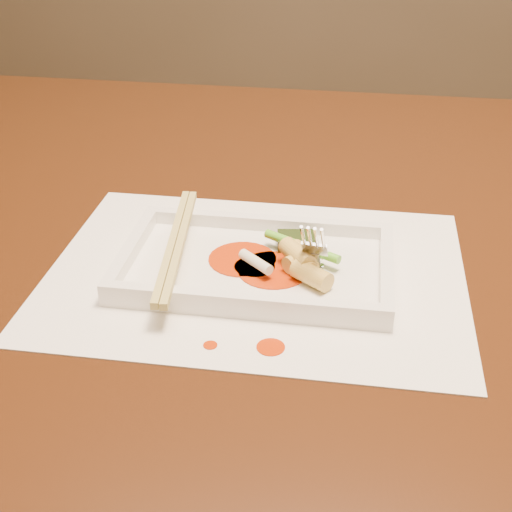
# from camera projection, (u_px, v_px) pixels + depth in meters

# --- Properties ---
(table) EXTENTS (1.40, 0.90, 0.75)m
(table) POSITION_uv_depth(u_px,v_px,m) (312.00, 290.00, 0.85)
(table) COLOR black
(table) RESTS_ON ground
(placemat) EXTENTS (0.40, 0.30, 0.00)m
(placemat) POSITION_uv_depth(u_px,v_px,m) (256.00, 273.00, 0.69)
(placemat) COLOR white
(placemat) RESTS_ON table
(sauce_splatter_a) EXTENTS (0.02, 0.02, 0.00)m
(sauce_splatter_a) POSITION_uv_depth(u_px,v_px,m) (271.00, 347.00, 0.59)
(sauce_splatter_a) COLOR #BE3005
(sauce_splatter_a) RESTS_ON placemat
(sauce_splatter_b) EXTENTS (0.01, 0.01, 0.00)m
(sauce_splatter_b) POSITION_uv_depth(u_px,v_px,m) (210.00, 345.00, 0.59)
(sauce_splatter_b) COLOR #BE3005
(sauce_splatter_b) RESTS_ON placemat
(plate_base) EXTENTS (0.26, 0.16, 0.01)m
(plate_base) POSITION_uv_depth(u_px,v_px,m) (256.00, 268.00, 0.69)
(plate_base) COLOR white
(plate_base) RESTS_ON placemat
(plate_rim_far) EXTENTS (0.26, 0.01, 0.01)m
(plate_rim_far) POSITION_uv_depth(u_px,v_px,m) (267.00, 223.00, 0.75)
(plate_rim_far) COLOR white
(plate_rim_far) RESTS_ON plate_base
(plate_rim_near) EXTENTS (0.26, 0.01, 0.01)m
(plate_rim_near) POSITION_uv_depth(u_px,v_px,m) (243.00, 302.00, 0.62)
(plate_rim_near) COLOR white
(plate_rim_near) RESTS_ON plate_base
(plate_rim_left) EXTENTS (0.01, 0.14, 0.01)m
(plate_rim_left) POSITION_uv_depth(u_px,v_px,m) (131.00, 249.00, 0.70)
(plate_rim_left) COLOR white
(plate_rim_left) RESTS_ON plate_base
(plate_rim_right) EXTENTS (0.01, 0.14, 0.01)m
(plate_rim_right) POSITION_uv_depth(u_px,v_px,m) (387.00, 269.00, 0.67)
(plate_rim_right) COLOR white
(plate_rim_right) RESTS_ON plate_base
(veg_piece) EXTENTS (0.04, 0.03, 0.01)m
(veg_piece) POSITION_uv_depth(u_px,v_px,m) (297.00, 241.00, 0.71)
(veg_piece) COLOR black
(veg_piece) RESTS_ON plate_base
(scallion_white) EXTENTS (0.04, 0.03, 0.01)m
(scallion_white) POSITION_uv_depth(u_px,v_px,m) (256.00, 262.00, 0.67)
(scallion_white) COLOR #EAEACC
(scallion_white) RESTS_ON plate_base
(scallion_green) EXTENTS (0.08, 0.05, 0.01)m
(scallion_green) POSITION_uv_depth(u_px,v_px,m) (302.00, 246.00, 0.69)
(scallion_green) COLOR #48A91B
(scallion_green) RESTS_ON plate_base
(chopstick_a) EXTENTS (0.03, 0.22, 0.01)m
(chopstick_a) POSITION_uv_depth(u_px,v_px,m) (172.00, 243.00, 0.69)
(chopstick_a) COLOR tan
(chopstick_a) RESTS_ON plate_rim_near
(chopstick_b) EXTENTS (0.03, 0.22, 0.01)m
(chopstick_b) POSITION_uv_depth(u_px,v_px,m) (180.00, 243.00, 0.69)
(chopstick_b) COLOR tan
(chopstick_b) RESTS_ON plate_rim_near
(fork) EXTENTS (0.09, 0.10, 0.14)m
(fork) POSITION_uv_depth(u_px,v_px,m) (334.00, 192.00, 0.66)
(fork) COLOR silver
(fork) RESTS_ON plate_base
(sauce_blob_0) EXTENTS (0.07, 0.07, 0.00)m
(sauce_blob_0) POSITION_uv_depth(u_px,v_px,m) (242.00, 259.00, 0.69)
(sauce_blob_0) COLOR #BE3005
(sauce_blob_0) RESTS_ON plate_base
(sauce_blob_1) EXTENTS (0.04, 0.04, 0.00)m
(sauce_blob_1) POSITION_uv_depth(u_px,v_px,m) (255.00, 267.00, 0.68)
(sauce_blob_1) COLOR #BE3005
(sauce_blob_1) RESTS_ON plate_base
(sauce_blob_2) EXTENTS (0.07, 0.07, 0.00)m
(sauce_blob_2) POSITION_uv_depth(u_px,v_px,m) (273.00, 270.00, 0.68)
(sauce_blob_2) COLOR #BE3005
(sauce_blob_2) RESTS_ON plate_base
(rice_cake_0) EXTENTS (0.04, 0.04, 0.02)m
(rice_cake_0) POSITION_uv_depth(u_px,v_px,m) (304.00, 259.00, 0.68)
(rice_cake_0) COLOR #E0CE68
(rice_cake_0) RESTS_ON plate_base
(rice_cake_1) EXTENTS (0.04, 0.04, 0.02)m
(rice_cake_1) POSITION_uv_depth(u_px,v_px,m) (302.00, 258.00, 0.68)
(rice_cake_1) COLOR #E0CE68
(rice_cake_1) RESTS_ON plate_base
(rice_cake_2) EXTENTS (0.04, 0.04, 0.02)m
(rice_cake_2) POSITION_uv_depth(u_px,v_px,m) (297.00, 255.00, 0.67)
(rice_cake_2) COLOR #E0CE68
(rice_cake_2) RESTS_ON plate_base
(rice_cake_3) EXTENTS (0.04, 0.05, 0.02)m
(rice_cake_3) POSITION_uv_depth(u_px,v_px,m) (301.00, 261.00, 0.67)
(rice_cake_3) COLOR #E0CE68
(rice_cake_3) RESTS_ON plate_base
(rice_cake_4) EXTENTS (0.04, 0.04, 0.02)m
(rice_cake_4) POSITION_uv_depth(u_px,v_px,m) (312.00, 275.00, 0.65)
(rice_cake_4) COLOR #E0CE68
(rice_cake_4) RESTS_ON plate_base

